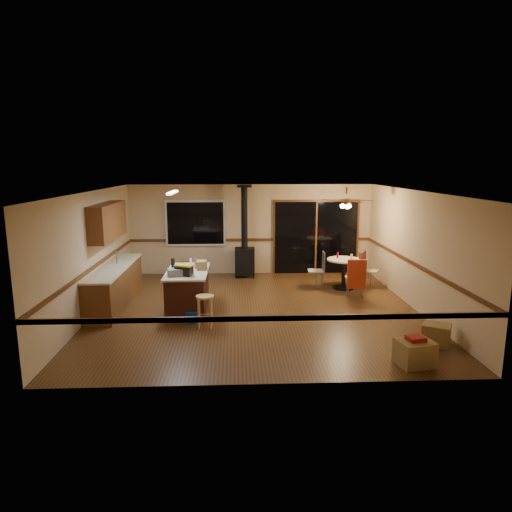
{
  "coord_description": "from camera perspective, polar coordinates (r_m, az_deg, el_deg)",
  "views": [
    {
      "loc": [
        -0.45,
        -9.64,
        3.14
      ],
      "look_at": [
        0.0,
        0.3,
        1.15
      ],
      "focal_mm": 32.0,
      "sensor_mm": 36.0,
      "label": 1
    }
  ],
  "objects": [
    {
      "name": "box_small_red",
      "position": [
        7.74,
        19.33,
        -9.73
      ],
      "size": [
        0.31,
        0.27,
        0.07
      ],
      "primitive_type": "cube",
      "rotation": [
        0.0,
        0.0,
        0.22
      ],
      "color": "maroon",
      "rests_on": "box_corner_a"
    },
    {
      "name": "bar_stool",
      "position": [
        9.05,
        -6.38,
        -6.9
      ],
      "size": [
        0.41,
        0.41,
        0.64
      ],
      "primitive_type": "cylinder",
      "rotation": [
        0.0,
        0.0,
        0.16
      ],
      "color": "tan",
      "rests_on": "floor"
    },
    {
      "name": "wall_front",
      "position": [
        6.43,
        1.54,
        -5.32
      ],
      "size": [
        7.0,
        0.0,
        7.0
      ],
      "primitive_type": "plane",
      "rotation": [
        -1.57,
        0.0,
        0.0
      ],
      "color": "tan",
      "rests_on": "ground"
    },
    {
      "name": "blue_bucket",
      "position": [
        9.44,
        -8.04,
        -7.49
      ],
      "size": [
        0.29,
        0.29,
        0.23
      ],
      "primitive_type": "cylinder",
      "rotation": [
        0.0,
        0.0,
        -0.04
      ],
      "color": "#0D45BF",
      "rests_on": "floor"
    },
    {
      "name": "chair_near",
      "position": [
        11.11,
        12.44,
        -2.2
      ],
      "size": [
        0.44,
        0.48,
        0.7
      ],
      "color": "tan",
      "rests_on": "ground"
    },
    {
      "name": "floor",
      "position": [
        10.15,
        0.08,
        -6.71
      ],
      "size": [
        7.0,
        7.0,
        0.0
      ],
      "primitive_type": "plane",
      "color": "#4C2E15",
      "rests_on": "ground"
    },
    {
      "name": "chair_right",
      "position": [
        12.18,
        13.24,
        -1.05
      ],
      "size": [
        0.6,
        0.58,
        0.7
      ],
      "color": "tan",
      "rests_on": "ground"
    },
    {
      "name": "toolbox_black",
      "position": [
        9.52,
        -8.99,
        -1.84
      ],
      "size": [
        0.4,
        0.31,
        0.19
      ],
      "primitive_type": "cube",
      "rotation": [
        0.0,
        0.0,
        -0.4
      ],
      "color": "black",
      "rests_on": "kitchen_island"
    },
    {
      "name": "upper_cabinets",
      "position": [
        10.81,
        -18.05,
        4.16
      ],
      "size": [
        0.35,
        2.0,
        0.8
      ],
      "primitive_type": "cube",
      "color": "brown",
      "rests_on": "ground"
    },
    {
      "name": "ceiling_fan",
      "position": [
        11.68,
        11.22,
        6.54
      ],
      "size": [
        0.24,
        0.24,
        0.55
      ],
      "color": "brown",
      "rests_on": "ceiling"
    },
    {
      "name": "wall_right",
      "position": [
        10.58,
        19.37,
        0.65
      ],
      "size": [
        0.0,
        7.0,
        7.0
      ],
      "primitive_type": "plane",
      "rotation": [
        1.57,
        0.0,
        -1.57
      ],
      "color": "tan",
      "rests_on": "ground"
    },
    {
      "name": "box_under_window",
      "position": [
        13.08,
        -8.23,
        -1.73
      ],
      "size": [
        0.54,
        0.44,
        0.43
      ],
      "primitive_type": "cube",
      "rotation": [
        0.0,
        0.0,
        0.0
      ],
      "color": "olive",
      "rests_on": "floor"
    },
    {
      "name": "window",
      "position": [
        13.25,
        -7.57,
        4.09
      ],
      "size": [
        1.72,
        0.1,
        1.32
      ],
      "primitive_type": "cube",
      "color": "black",
      "rests_on": "ground"
    },
    {
      "name": "bottle_dark",
      "position": [
        9.89,
        -10.32,
        -1.12
      ],
      "size": [
        0.09,
        0.09,
        0.29
      ],
      "primitive_type": "cylinder",
      "rotation": [
        0.0,
        0.0,
        -0.15
      ],
      "color": "black",
      "rests_on": "kitchen_island"
    },
    {
      "name": "box_corner_a",
      "position": [
        7.83,
        19.21,
        -11.37
      ],
      "size": [
        0.62,
        0.56,
        0.41
      ],
      "primitive_type": "cube",
      "rotation": [
        0.0,
        0.0,
        0.22
      ],
      "color": "olive",
      "rests_on": "floor"
    },
    {
      "name": "bottle_pink",
      "position": [
        10.11,
        -7.55,
        -0.97
      ],
      "size": [
        0.08,
        0.08,
        0.22
      ],
      "primitive_type": "cylinder",
      "rotation": [
        0.0,
        0.0,
        -0.19
      ],
      "color": "#D84C8C",
      "rests_on": "kitchen_island"
    },
    {
      "name": "glass_red",
      "position": [
        11.93,
        10.16,
        0.07
      ],
      "size": [
        0.06,
        0.06,
        0.15
      ],
      "primitive_type": "cylinder",
      "rotation": [
        0.0,
        0.0,
        0.15
      ],
      "color": "#590C14",
      "rests_on": "dining_table"
    },
    {
      "name": "bottle_white",
      "position": [
        10.43,
        -8.15,
        -0.75
      ],
      "size": [
        0.07,
        0.07,
        0.17
      ],
      "primitive_type": "cylinder",
      "rotation": [
        0.0,
        0.0,
        0.4
      ],
      "color": "white",
      "rests_on": "kitchen_island"
    },
    {
      "name": "wall_left",
      "position": [
        10.28,
        -19.8,
        0.32
      ],
      "size": [
        0.0,
        7.0,
        7.0
      ],
      "primitive_type": "plane",
      "rotation": [
        1.57,
        0.0,
        1.57
      ],
      "color": "tan",
      "rests_on": "ground"
    },
    {
      "name": "countertop",
      "position": [
        10.75,
        -17.36,
        -1.35
      ],
      "size": [
        0.64,
        3.04,
        0.04
      ],
      "primitive_type": "cube",
      "color": "beige",
      "rests_on": "lower_cabinets"
    },
    {
      "name": "kitchen_island",
      "position": [
        10.07,
        -8.51,
        -4.3
      ],
      "size": [
        0.88,
        1.68,
        0.9
      ],
      "color": "#37160D",
      "rests_on": "ground"
    },
    {
      "name": "box_corner_b",
      "position": [
        8.82,
        21.61,
        -9.09
      ],
      "size": [
        0.59,
        0.57,
        0.37
      ],
      "primitive_type": "cube",
      "rotation": [
        0.0,
        0.0,
        -0.52
      ],
      "color": "olive",
      "rests_on": "floor"
    },
    {
      "name": "toolbox_yellow_lid",
      "position": [
        9.49,
        -9.01,
        -1.19
      ],
      "size": [
        0.41,
        0.32,
        0.03
      ],
      "primitive_type": "cube",
      "rotation": [
        0.0,
        0.0,
        -0.4
      ],
      "color": "gold",
      "rests_on": "toolbox_black"
    },
    {
      "name": "fluorescent_strip",
      "position": [
        10.05,
        -10.4,
        7.81
      ],
      "size": [
        0.1,
        1.2,
        0.04
      ],
      "primitive_type": "cube",
      "color": "white",
      "rests_on": "ceiling"
    },
    {
      "name": "wall_back",
      "position": [
        13.28,
        -0.63,
        3.34
      ],
      "size": [
        7.0,
        0.0,
        7.0
      ],
      "primitive_type": "plane",
      "rotation": [
        1.57,
        0.0,
        0.0
      ],
      "color": "tan",
      "rests_on": "ground"
    },
    {
      "name": "ceiling",
      "position": [
        9.67,
        0.08,
        8.1
      ],
      "size": [
        7.0,
        7.0,
        0.0
      ],
      "primitive_type": "plane",
      "rotation": [
        3.14,
        0.0,
        0.0
      ],
      "color": "silver",
      "rests_on": "ground"
    },
    {
      "name": "wood_stove",
      "position": [
        12.92,
        -1.44,
        0.55
      ],
      "size": [
        0.55,
        0.5,
        2.52
      ],
      "color": "black",
      "rests_on": "ground"
    },
    {
      "name": "sliding_door",
      "position": [
        13.47,
        7.49,
        2.27
      ],
      "size": [
        2.52,
        0.1,
        2.1
      ],
      "primitive_type": "cube",
      "color": "black",
      "rests_on": "ground"
    },
    {
      "name": "toolbox_grey",
      "position": [
        9.55,
        -9.56,
        -1.98
      ],
      "size": [
        0.52,
        0.38,
        0.14
      ],
      "primitive_type": "cube",
      "rotation": [
        0.0,
        0.0,
        0.29
      ],
      "color": "slate",
      "rests_on": "kitchen_island"
    },
    {
      "name": "dining_table",
      "position": [
        11.93,
        10.91,
        -1.54
      ],
      "size": [
        0.87,
        0.87,
        0.78
      ],
      "color": "black",
      "rests_on": "ground"
    },
    {
      "name": "chair_left",
      "position": [
        11.89,
        8.03,
        -1.2
      ],
      "size": [
        0.43,
        0.43,
        0.51
      ],
      "color": "tan",
      "rests_on": "ground"
    },
    {
      "name": "glass_cream",
      "position": [
        11.86,
        11.87,
        -0.08
      ],
      "size": [
        0.06,
        0.06,
        0.14
      ],
      "primitive_type": "cylinder",
      "rotation": [
        0.0,
        0.0,
        0.07
      ],
      "color": "beige",
      "rests_on": "dining_table"
    },
    {
      "name": "box_on_island",
      "position": [
        10.02,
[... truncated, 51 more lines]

